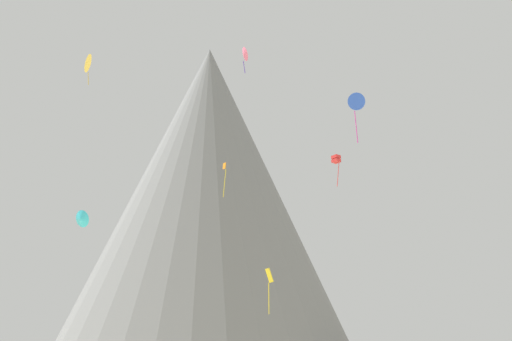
# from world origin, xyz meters

# --- Properties ---
(rock_massif) EXTENTS (59.58, 54.20, 57.05)m
(rock_massif) POSITION_xyz_m (-9.66, 82.48, 25.96)
(rock_massif) COLOR slate
(rock_massif) RESTS_ON ground_plane
(kite_rainbow_high) EXTENTS (1.20, 1.77, 3.15)m
(kite_rainbow_high) POSITION_xyz_m (1.07, 39.25, 35.82)
(kite_rainbow_high) COLOR #E5668C
(kite_cyan_mid) EXTENTS (1.85, 1.53, 1.68)m
(kite_cyan_mid) POSITION_xyz_m (-13.72, 30.43, 15.20)
(kite_cyan_mid) COLOR #33BCDB
(kite_yellow_low) EXTENTS (0.90, 0.79, 4.60)m
(kite_yellow_low) POSITION_xyz_m (3.84, 37.60, 10.06)
(kite_yellow_low) COLOR yellow
(kite_red_high) EXTENTS (1.39, 1.39, 4.48)m
(kite_red_high) POSITION_xyz_m (12.45, 59.48, 29.07)
(kite_red_high) COLOR red
(kite_gold_high) EXTENTS (1.77, 2.20, 4.34)m
(kite_gold_high) POSITION_xyz_m (-20.39, 50.62, 40.24)
(kite_gold_high) COLOR gold
(kite_orange_high) EXTENTS (0.54, 0.83, 4.54)m
(kite_orange_high) POSITION_xyz_m (-2.27, 51.87, 25.42)
(kite_orange_high) COLOR orange
(kite_blue_high) EXTENTS (1.79, 0.98, 5.27)m
(kite_blue_high) POSITION_xyz_m (12.73, 31.63, 26.94)
(kite_blue_high) COLOR blue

